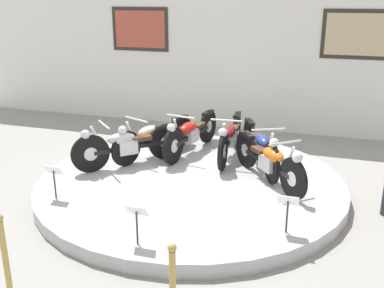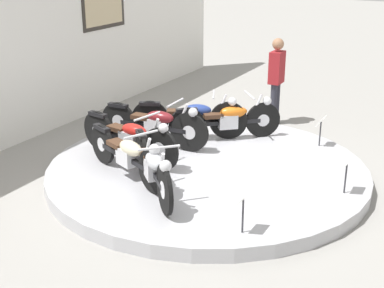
# 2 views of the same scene
# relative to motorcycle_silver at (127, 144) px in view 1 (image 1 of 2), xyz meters

# --- Properties ---
(ground_plane) EXTENTS (60.00, 60.00, 0.00)m
(ground_plane) POSITION_rel_motorcycle_silver_xyz_m (1.20, -0.21, -0.58)
(ground_plane) COLOR gray
(display_platform) EXTENTS (4.85, 4.85, 0.19)m
(display_platform) POSITION_rel_motorcycle_silver_xyz_m (1.20, -0.21, -0.48)
(display_platform) COLOR #ADADB2
(display_platform) RESTS_ON ground_plane
(back_wall) EXTENTS (14.00, 0.22, 4.00)m
(back_wall) POSITION_rel_motorcycle_silver_xyz_m (1.20, 3.52, 1.43)
(back_wall) COLOR white
(back_wall) RESTS_ON ground_plane
(motorcycle_silver) EXTENTS (1.44, 1.45, 0.80)m
(motorcycle_silver) POSITION_rel_motorcycle_silver_xyz_m (0.00, 0.00, 0.00)
(motorcycle_silver) COLOR black
(motorcycle_silver) RESTS_ON display_platform
(motorcycle_cream) EXTENTS (0.84, 1.82, 0.78)m
(motorcycle_cream) POSITION_rel_motorcycle_silver_xyz_m (0.24, 0.58, -0.01)
(motorcycle_cream) COLOR black
(motorcycle_cream) RESTS_ON display_platform
(motorcycle_red) EXTENTS (0.55, 1.98, 0.80)m
(motorcycle_red) POSITION_rel_motorcycle_silver_xyz_m (0.83, 0.94, 0.00)
(motorcycle_red) COLOR black
(motorcycle_red) RESTS_ON display_platform
(motorcycle_maroon) EXTENTS (0.54, 2.00, 0.80)m
(motorcycle_maroon) POSITION_rel_motorcycle_silver_xyz_m (1.57, 0.94, 0.01)
(motorcycle_maroon) COLOR black
(motorcycle_maroon) RESTS_ON display_platform
(motorcycle_blue) EXTENTS (0.91, 1.84, 0.80)m
(motorcycle_blue) POSITION_rel_motorcycle_silver_xyz_m (2.17, 0.58, 0.01)
(motorcycle_blue) COLOR black
(motorcycle_blue) RESTS_ON display_platform
(motorcycle_orange) EXTENTS (1.31, 1.53, 0.78)m
(motorcycle_orange) POSITION_rel_motorcycle_silver_xyz_m (2.40, -0.00, -0.01)
(motorcycle_orange) COLOR black
(motorcycle_orange) RESTS_ON display_platform
(info_placard_front_left) EXTENTS (0.26, 0.11, 0.51)m
(info_placard_front_left) POSITION_rel_motorcycle_silver_xyz_m (-0.43, -1.49, -0.02)
(info_placard_front_left) COLOR #333338
(info_placard_front_left) RESTS_ON display_platform
(info_placard_front_centre) EXTENTS (0.26, 0.11, 0.51)m
(info_placard_front_centre) POSITION_rel_motorcycle_silver_xyz_m (1.20, -2.29, -0.02)
(info_placard_front_centre) COLOR #333338
(info_placard_front_centre) RESTS_ON display_platform
(info_placard_front_right) EXTENTS (0.26, 0.11, 0.51)m
(info_placard_front_right) POSITION_rel_motorcycle_silver_xyz_m (2.84, -1.49, -0.02)
(info_placard_front_right) COLOR #333338
(info_placard_front_right) RESTS_ON display_platform
(stanchion_post_left_of_entry) EXTENTS (0.28, 0.28, 1.02)m
(stanchion_post_left_of_entry) POSITION_rel_motorcycle_silver_xyz_m (0.34, -3.46, -0.23)
(stanchion_post_left_of_entry) COLOR tan
(stanchion_post_left_of_entry) RESTS_ON ground_plane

